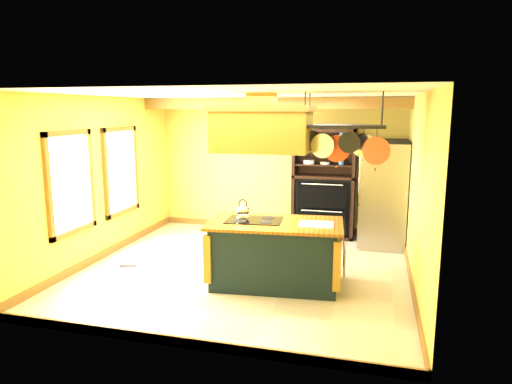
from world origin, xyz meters
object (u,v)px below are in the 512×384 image
at_px(pot_rack, 344,136).
at_px(hutch, 324,194).
at_px(kitchen_island, 275,253).
at_px(range_hood, 262,127).
at_px(refrigerator, 383,196).

bearing_deg(pot_rack, hutch, 101.20).
height_order(kitchen_island, range_hood, range_hood).
xyz_separation_m(kitchen_island, hutch, (0.37, 2.77, 0.36)).
xyz_separation_m(pot_rack, hutch, (-0.55, 2.77, -1.30)).
distance_m(range_hood, hutch, 3.16).
xyz_separation_m(pot_rack, refrigerator, (0.56, 2.40, -1.21)).
height_order(kitchen_island, hutch, hutch).
height_order(pot_rack, hutch, pot_rack).
height_order(pot_rack, refrigerator, pot_rack).
bearing_deg(kitchen_island, range_hood, 174.88).
distance_m(kitchen_island, hutch, 2.82).
xyz_separation_m(range_hood, hutch, (0.57, 2.77, -1.41)).
relative_size(kitchen_island, pot_rack, 1.68).
bearing_deg(hutch, pot_rack, -78.80).
bearing_deg(pot_rack, range_hood, 180.00).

